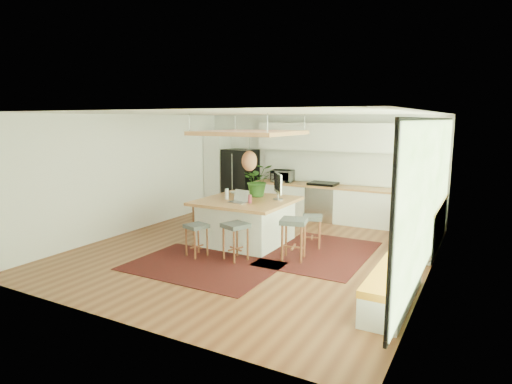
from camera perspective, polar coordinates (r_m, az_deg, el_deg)
The scene contains 34 objects.
floor at distance 8.64m, azimuth -0.43°, elevation -7.81°, with size 7.00×7.00×0.00m, color brown.
ceiling at distance 8.25m, azimuth -0.46°, elevation 10.40°, with size 7.00×7.00×0.00m, color white.
wall_back at distance 11.50m, azimuth 8.09°, elevation 3.35°, with size 6.50×6.50×0.00m, color white.
wall_front at distance 5.60m, azimuth -18.19°, elevation -3.66°, with size 6.50×6.50×0.00m, color white.
wall_left at distance 10.30m, azimuth -16.45°, elevation 2.33°, with size 7.00×7.00×0.00m, color white.
wall_right at distance 7.35m, azimuth 22.29°, elevation -0.81°, with size 7.00×7.00×0.00m, color white.
window_wall at distance 7.34m, azimuth 22.08°, elevation -0.41°, with size 0.10×6.20×2.60m, color black, non-canonical shape.
pantry at distance 12.59m, azimuth -5.14°, elevation 2.91°, with size 0.55×0.60×2.25m, color white.
back_counter_base at distance 11.15m, azimuth 10.04°, elevation -1.63°, with size 4.20×0.60×0.88m, color white.
back_counter_top at distance 11.07m, azimuth 10.11°, elevation 0.71°, with size 4.24×0.64×0.05m, color #AD6C3D.
backsplash at distance 11.30m, azimuth 10.67°, elevation 3.17°, with size 4.20×0.02×0.80m, color white.
upper_cabinets at distance 11.09m, azimuth 10.54°, elevation 7.20°, with size 4.20×0.34×0.70m, color white.
range at distance 11.22m, azimuth 8.84°, elevation -1.21°, with size 0.76×0.62×1.00m, color #A5A5AA, non-canonical shape.
right_counter_base at distance 9.51m, azimuth 21.43°, elevation -4.11°, with size 0.60×2.50×0.88m, color white.
right_counter_top at distance 9.42m, azimuth 21.60°, elevation -1.39°, with size 0.64×2.54×0.05m, color #AD6C3D.
window_bench at distance 6.53m, azimuth 17.74°, elevation -11.85°, with size 0.52×2.00×0.50m, color white, non-canonical shape.
ceiling_panel at distance 8.76m, azimuth -0.89°, elevation 6.10°, with size 1.86×1.86×0.80m, color #AD6C3D, non-canonical shape.
rug_near at distance 7.83m, azimuth -7.23°, elevation -9.73°, with size 2.60×1.80×0.01m, color black.
rug_right at distance 8.57m, azimuth 8.60°, elevation -8.03°, with size 1.80×2.60×0.01m, color black.
fridge at distance 12.17m, azimuth -2.09°, elevation 1.77°, with size 0.87×0.68×1.76m, color black, non-canonical shape.
island at distance 9.09m, azimuth -1.27°, elevation -3.89°, with size 1.85×1.85×0.93m, color #AD6C3D, non-canonical shape.
stool_near_left at distance 8.29m, azimuth -7.88°, elevation -6.11°, with size 0.37×0.37×0.63m, color #3E4345, non-canonical shape.
stool_near_right at distance 8.00m, azimuth -2.72°, elevation -6.60°, with size 0.42×0.42×0.70m, color #3E4345, non-canonical shape.
stool_right_front at distance 8.05m, azimuth 4.99°, elevation -6.53°, with size 0.46×0.46×0.78m, color #3E4345, non-canonical shape.
stool_right_back at distance 8.85m, azimuth 7.46°, elevation -5.08°, with size 0.39×0.39×0.67m, color #3E4345, non-canonical shape.
stool_left_side at distance 9.80m, azimuth -6.91°, elevation -3.62°, with size 0.45×0.45×0.76m, color #3E4345, non-canonical shape.
laptop at distance 8.64m, azimuth -2.45°, elevation -0.64°, with size 0.36×0.38×0.27m, color #A5A5AA, non-canonical shape.
monitor at distance 8.96m, azimuth 2.93°, elevation 0.63°, with size 0.61×0.22×0.57m, color #A5A5AA, non-canonical shape.
microwave at distance 11.57m, azimuth 3.54°, elevation 2.32°, with size 0.58×0.32×0.39m, color #A5A5AA.
island_plant at distance 9.34m, azimuth 0.27°, elevation 1.11°, with size 0.64×0.71×0.55m, color #1E4C19.
island_bowl at distance 9.70m, azimuth -2.86°, elevation -0.09°, with size 0.20×0.20×0.05m, color beige.
island_bottle_0 at distance 9.34m, azimuth -3.90°, elevation -0.03°, with size 0.07×0.07×0.19m, color #38BAE1.
island_bottle_1 at distance 9.05m, azimuth -3.96°, elevation -0.34°, with size 0.07×0.07×0.19m, color white.
island_bottle_2 at distance 8.60m, azimuth -0.84°, elevation -0.86°, with size 0.07×0.07×0.19m, color #9C3446.
Camera 1 is at (4.01, -7.20, 2.59)m, focal length 30.14 mm.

